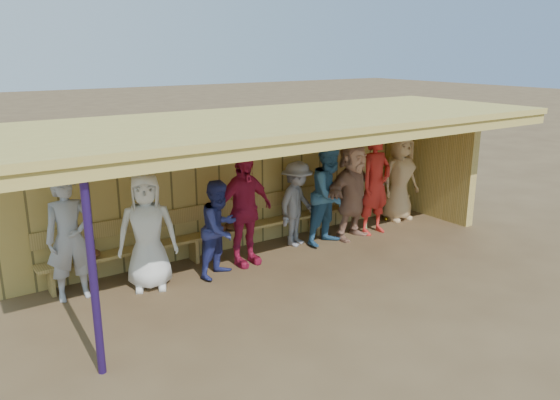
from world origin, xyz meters
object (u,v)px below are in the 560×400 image
object	(u,v)px
player_d	(244,210)
bench	(256,218)
player_c	(220,229)
player_f	(353,191)
player_g	(375,184)
player_b	(147,232)
player_e	(297,204)
player_h	(400,178)
player_extra	(330,194)
player_a	(70,238)

from	to	relation	value
player_d	bench	bearing A→B (deg)	39.44
player_d	bench	distance (m)	0.99
player_c	player_f	world-z (taller)	player_f
player_f	player_g	size ratio (longest dim) A/B	0.93
player_b	player_e	xyz separation A→B (m)	(2.95, 0.28, -0.11)
player_c	player_b	bearing A→B (deg)	146.15
player_f	bench	size ratio (longest dim) A/B	0.24
player_b	player_h	xyz separation A→B (m)	(5.64, 0.34, 0.02)
player_extra	bench	world-z (taller)	player_extra
player_b	player_c	xyz separation A→B (m)	(1.11, -0.18, -0.11)
player_a	player_d	world-z (taller)	player_d
player_a	player_extra	size ratio (longest dim) A/B	0.97
player_b	player_h	size ratio (longest dim) A/B	0.98
player_c	player_e	world-z (taller)	player_e
player_a	player_h	size ratio (longest dim) A/B	1.00
player_a	player_h	bearing A→B (deg)	3.41
bench	player_b	bearing A→B (deg)	-164.37
bench	player_e	bearing A→B (deg)	-29.08
bench	player_a	bearing A→B (deg)	-173.74
player_g	bench	size ratio (longest dim) A/B	0.26
player_c	player_h	size ratio (longest dim) A/B	0.86
player_f	player_d	bearing A→B (deg)	168.81
player_d	player_f	distance (m)	2.38
player_a	player_b	size ratio (longest dim) A/B	1.02
player_b	player_e	bearing A→B (deg)	26.82
player_e	player_extra	bearing A→B (deg)	-51.32
player_a	player_h	world-z (taller)	player_a
player_b	bench	world-z (taller)	player_b
player_h	player_g	bearing A→B (deg)	-158.46
player_h	player_f	bearing A→B (deg)	-166.05
player_d	player_extra	xyz separation A→B (m)	(1.83, -0.00, -0.00)
player_h	player_b	bearing A→B (deg)	-174.08
player_c	player_f	size ratio (longest dim) A/B	0.84
player_a	player_extra	world-z (taller)	player_extra
player_a	player_h	xyz separation A→B (m)	(6.68, 0.06, -0.00)
player_d	player_extra	size ratio (longest dim) A/B	1.00
player_g	player_extra	bearing A→B (deg)	174.79
player_f	bench	bearing A→B (deg)	148.88
player_c	player_f	distance (m)	2.94
player_f	player_g	distance (m)	0.56
player_b	player_extra	world-z (taller)	player_extra
player_e	player_d	bearing A→B (deg)	167.36
player_h	player_e	bearing A→B (deg)	-176.34
player_g	player_extra	world-z (taller)	player_g
player_d	player_f	size ratio (longest dim) A/B	1.02
player_e	player_g	distance (m)	1.69
player_d	player_g	size ratio (longest dim) A/B	0.95
player_g	bench	distance (m)	2.44
player_b	player_e	size ratio (longest dim) A/B	1.14
player_b	player_g	size ratio (longest dim) A/B	0.90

